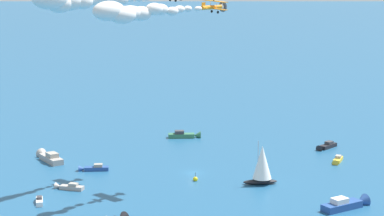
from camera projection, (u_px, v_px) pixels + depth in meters
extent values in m
plane|color=#1E517A|center=(193.00, 173.00, 168.80)|extent=(2000.00, 2000.00, 0.00)
ellipsoid|color=black|center=(260.00, 182.00, 160.00)|extent=(5.11, 7.79, 1.06)
cylinder|color=#B2B2B7|center=(258.00, 160.00, 159.00)|extent=(0.14, 0.14, 8.73)
cone|color=white|center=(262.00, 162.00, 159.19)|extent=(5.54, 5.54, 7.42)
cube|color=gold|center=(338.00, 160.00, 178.68)|extent=(4.35, 5.03, 0.81)
cone|color=gold|center=(336.00, 163.00, 175.84)|extent=(2.08, 2.01, 1.62)
cube|color=gray|center=(338.00, 157.00, 178.89)|extent=(2.10, 2.20, 0.61)
cube|color=#33704C|center=(181.00, 136.00, 203.35)|extent=(5.45, 7.53, 1.16)
cone|color=#33704C|center=(197.00, 135.00, 203.62)|extent=(2.93, 2.73, 2.33)
cube|color=#38383D|center=(179.00, 132.00, 203.12)|extent=(2.84, 3.12, 0.87)
cube|color=#23478C|center=(97.00, 169.00, 170.68)|extent=(4.13, 5.82, 0.90)
cone|color=#23478C|center=(82.00, 169.00, 170.41)|extent=(2.25, 2.09, 1.80)
cube|color=gray|center=(98.00, 165.00, 170.56)|extent=(2.17, 2.40, 0.67)
cube|color=#23478C|center=(342.00, 206.00, 143.29)|extent=(2.92, 8.79, 1.40)
cone|color=#23478C|center=(362.00, 201.00, 146.08)|extent=(2.83, 2.28, 2.80)
cube|color=silver|center=(340.00, 201.00, 142.71)|extent=(2.28, 3.09, 1.05)
cube|color=black|center=(328.00, 146.00, 192.04)|extent=(3.56, 6.30, 0.96)
cone|color=black|center=(321.00, 149.00, 189.36)|extent=(2.28, 2.02, 1.92)
cube|color=#38383D|center=(329.00, 143.00, 192.21)|extent=(2.07, 2.45, 0.72)
cube|color=#9E9993|center=(51.00, 159.00, 178.08)|extent=(8.85, 3.15, 1.40)
cone|color=#9E9993|center=(43.00, 155.00, 182.46)|extent=(2.35, 2.89, 2.80)
cube|color=gray|center=(52.00, 155.00, 177.31)|extent=(3.15, 2.36, 1.05)
cube|color=#9E9993|center=(72.00, 188.00, 156.05)|extent=(4.95, 4.75, 0.83)
cone|color=#9E9993|center=(58.00, 186.00, 156.91)|extent=(2.11, 2.13, 1.66)
cube|color=gray|center=(73.00, 185.00, 155.81)|extent=(2.24, 2.21, 0.62)
cube|color=white|center=(39.00, 201.00, 147.57)|extent=(4.42, 2.67, 0.67)
cone|color=white|center=(39.00, 205.00, 145.10)|extent=(1.46, 1.63, 1.35)
cube|color=#38383D|center=(39.00, 198.00, 147.76)|extent=(1.75, 1.51, 0.51)
sphere|color=yellow|center=(195.00, 179.00, 162.50)|extent=(1.10, 1.10, 1.10)
cylinder|color=black|center=(195.00, 175.00, 162.30)|extent=(0.08, 0.08, 1.00)
cylinder|color=black|center=(170.00, 0.00, 167.36)|extent=(0.30, 0.62, 0.61)
cylinder|color=black|center=(176.00, 1.00, 166.16)|extent=(0.30, 0.62, 0.61)
ellipsoid|color=silver|center=(120.00, 0.00, 155.48)|extent=(3.73, 4.79, 2.37)
ellipsoid|color=silver|center=(82.00, 1.00, 147.81)|extent=(5.19, 5.82, 3.52)
ellipsoid|color=silver|center=(70.00, 1.00, 146.25)|extent=(6.07, 7.19, 4.02)
ellipsoid|color=silver|center=(60.00, 3.00, 144.41)|extent=(6.07, 6.77, 4.12)
cylinder|color=orange|center=(212.00, 7.00, 155.47)|extent=(2.54, 6.43, 0.95)
cylinder|color=white|center=(222.00, 7.00, 157.52)|extent=(1.18, 0.85, 1.06)
cylinder|color=#4C4C51|center=(223.00, 7.00, 157.82)|extent=(2.36, 0.66, 2.42)
cube|color=orange|center=(213.00, 8.00, 155.75)|extent=(7.29, 3.08, 0.52)
cube|color=orange|center=(214.00, 1.00, 155.38)|extent=(7.29, 3.08, 0.52)
cylinder|color=white|center=(205.00, 4.00, 157.25)|extent=(0.21, 0.14, 1.62)
cylinder|color=white|center=(210.00, 4.00, 156.16)|extent=(0.21, 0.14, 1.62)
cylinder|color=white|center=(217.00, 5.00, 154.96)|extent=(0.21, 0.14, 1.62)
cylinder|color=white|center=(222.00, 6.00, 153.87)|extent=(0.21, 0.14, 1.62)
cube|color=orange|center=(203.00, 5.00, 153.34)|extent=(0.44, 1.11, 1.20)
cube|color=orange|center=(203.00, 8.00, 153.46)|extent=(2.65, 1.50, 0.22)
cylinder|color=black|center=(212.00, 11.00, 156.87)|extent=(0.30, 0.62, 0.61)
cylinder|color=black|center=(218.00, 12.00, 155.66)|extent=(0.30, 0.62, 0.61)
ellipsoid|color=silver|center=(198.00, 9.00, 152.26)|extent=(1.71, 2.22, 1.09)
ellipsoid|color=silver|center=(188.00, 9.00, 150.73)|extent=(1.96, 2.32, 1.29)
ellipsoid|color=silver|center=(179.00, 9.00, 148.77)|extent=(2.48, 3.01, 1.63)
ellipsoid|color=silver|center=(172.00, 11.00, 146.56)|extent=(2.87, 3.29, 1.93)
ellipsoid|color=silver|center=(160.00, 10.00, 145.16)|extent=(3.67, 4.38, 2.43)
ellipsoid|color=silver|center=(154.00, 9.00, 142.56)|extent=(3.87, 4.53, 2.57)
ellipsoid|color=silver|center=(141.00, 14.00, 141.49)|extent=(4.61, 5.66, 3.00)
ellipsoid|color=silver|center=(130.00, 13.00, 139.74)|extent=(4.98, 6.50, 3.15)
ellipsoid|color=silver|center=(123.00, 15.00, 137.33)|extent=(5.46, 6.66, 3.56)
ellipsoid|color=silver|center=(109.00, 11.00, 135.90)|extent=(6.23, 7.98, 3.98)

